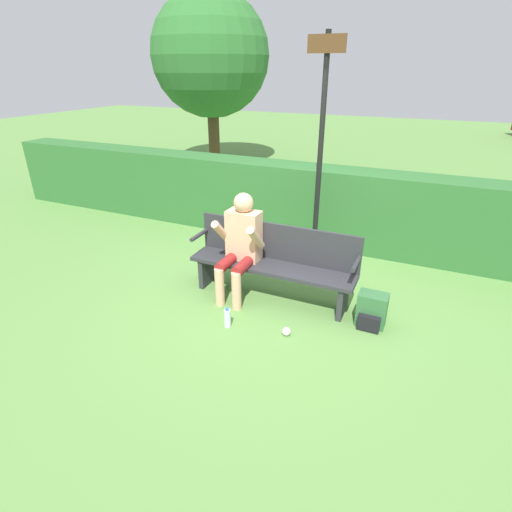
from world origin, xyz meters
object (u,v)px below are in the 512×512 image
object	(u,v)px
person_seated	(240,242)
backpack	(371,311)
tree	(210,56)
park_bench	(273,261)
signpost	(321,142)
water_bottle	(227,318)

from	to	relation	value
person_seated	backpack	size ratio (longest dim) A/B	3.32
tree	person_seated	bearing A→B (deg)	-57.99
park_bench	signpost	size ratio (longest dim) A/B	0.68
tree	park_bench	bearing A→B (deg)	-55.03
water_bottle	park_bench	bearing A→B (deg)	76.88
park_bench	tree	size ratio (longest dim) A/B	0.46
water_bottle	tree	size ratio (longest dim) A/B	0.05
water_bottle	backpack	bearing A→B (deg)	25.37
person_seated	signpost	xyz separation A→B (m)	(0.50, 1.39, 0.95)
person_seated	backpack	bearing A→B (deg)	-1.53
tree	backpack	bearing A→B (deg)	-48.83
park_bench	person_seated	bearing A→B (deg)	-161.96
person_seated	tree	bearing A→B (deg)	122.01
backpack	signpost	size ratio (longest dim) A/B	0.13
person_seated	signpost	distance (m)	1.76
backpack	water_bottle	world-z (taller)	backpack
water_bottle	tree	bearing A→B (deg)	120.43
park_bench	signpost	distance (m)	1.74
person_seated	tree	world-z (taller)	tree
water_bottle	signpost	distance (m)	2.61
park_bench	backpack	bearing A→B (deg)	-7.74
water_bottle	signpost	bearing A→B (deg)	81.31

